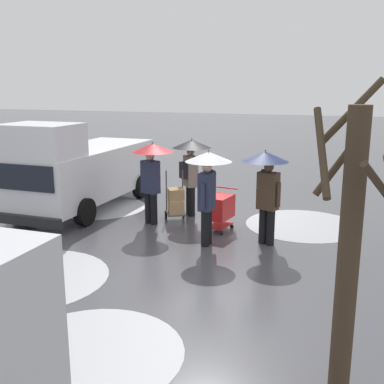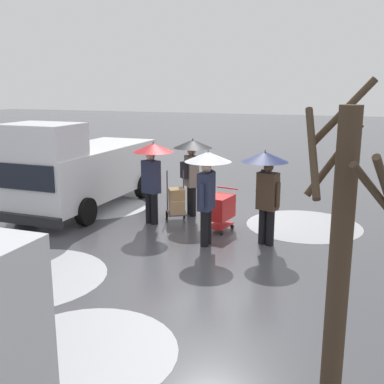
{
  "view_description": "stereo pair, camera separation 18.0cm",
  "coord_description": "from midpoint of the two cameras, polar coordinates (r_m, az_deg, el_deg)",
  "views": [
    {
      "loc": [
        -3.28,
        11.71,
        3.55
      ],
      "look_at": [
        0.18,
        1.47,
        1.05
      ],
      "focal_mm": 43.69,
      "sensor_mm": 36.0,
      "label": 1
    },
    {
      "loc": [
        -3.45,
        11.65,
        3.55
      ],
      "look_at": [
        0.18,
        1.47,
        1.05
      ],
      "focal_mm": 43.69,
      "sensor_mm": 36.0,
      "label": 2
    }
  ],
  "objects": [
    {
      "name": "pedestrian_far_side",
      "position": [
        12.6,
        0.4,
        3.99
      ],
      "size": [
        1.04,
        1.04,
        2.15
      ],
      "color": "black",
      "rests_on": "ground"
    },
    {
      "name": "ground_plane",
      "position": [
        12.66,
        3.42,
        -3.28
      ],
      "size": [
        90.0,
        90.0,
        0.0
      ],
      "primitive_type": "plane",
      "color": "#4C4C51"
    },
    {
      "name": "slush_patch_mid_street",
      "position": [
        9.47,
        -18.96,
        -9.72
      ],
      "size": [
        2.99,
        2.99,
        0.01
      ],
      "primitive_type": "cylinder",
      "color": "#ADAFB5",
      "rests_on": "ground"
    },
    {
      "name": "cargo_van_parked_right",
      "position": [
        13.75,
        -12.95,
        2.76
      ],
      "size": [
        2.28,
        5.38,
        2.6
      ],
      "color": "white",
      "rests_on": "ground"
    },
    {
      "name": "slush_patch_near_cluster",
      "position": [
        6.83,
        -12.2,
        -18.57
      ],
      "size": [
        2.56,
        2.56,
        0.01
      ],
      "primitive_type": "cylinder",
      "color": "#ADAFB5",
      "rests_on": "ground"
    },
    {
      "name": "pedestrian_pink_side",
      "position": [
        11.87,
        -4.43,
        3.46
      ],
      "size": [
        1.04,
        1.04,
        2.15
      ],
      "color": "black",
      "rests_on": "ground"
    },
    {
      "name": "slush_patch_far_side",
      "position": [
        14.1,
        -10.57,
        -1.77
      ],
      "size": [
        2.7,
        2.7,
        0.01
      ],
      "primitive_type": "cylinder",
      "color": "silver",
      "rests_on": "ground"
    },
    {
      "name": "shopping_cart_vendor",
      "position": [
        11.52,
        3.85,
        -2.01
      ],
      "size": [
        0.69,
        0.9,
        1.02
      ],
      "color": "red",
      "rests_on": "ground"
    },
    {
      "name": "slush_patch_under_van",
      "position": [
        12.42,
        13.88,
        -3.96
      ],
      "size": [
        2.93,
        2.93,
        0.01
      ],
      "primitive_type": "cylinder",
      "color": "#999BA0",
      "rests_on": "ground"
    },
    {
      "name": "hand_dolly_boxes",
      "position": [
        12.35,
        -1.48,
        -1.25
      ],
      "size": [
        0.77,
        0.85,
        1.32
      ],
      "color": "#515156",
      "rests_on": "ground"
    },
    {
      "name": "bare_tree_near",
      "position": [
        5.31,
        18.66,
        -6.58
      ],
      "size": [
        1.09,
        1.05,
        3.63
      ],
      "color": "#423323",
      "rests_on": "ground"
    },
    {
      "name": "pedestrian_white_side",
      "position": [
        10.3,
        2.37,
        2.01
      ],
      "size": [
        1.04,
        1.04,
        2.15
      ],
      "color": "black",
      "rests_on": "ground"
    },
    {
      "name": "pedestrian_black_side",
      "position": [
        10.45,
        9.55,
        1.92
      ],
      "size": [
        1.04,
        1.04,
        2.15
      ],
      "color": "black",
      "rests_on": "ground"
    }
  ]
}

